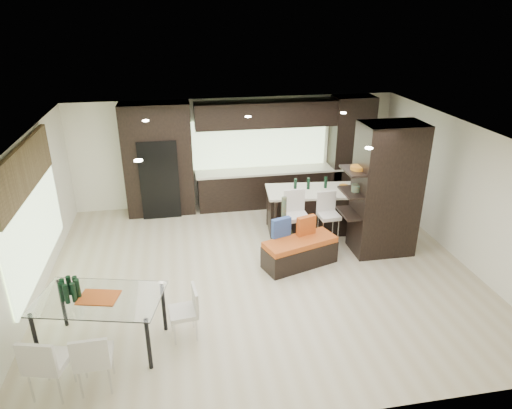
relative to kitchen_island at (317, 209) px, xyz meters
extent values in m
plane|color=#C4B696|center=(-1.58, -1.60, -0.48)|extent=(8.00, 8.00, 0.00)
cube|color=white|center=(-1.58, 1.90, 0.87)|extent=(8.00, 0.02, 2.70)
cube|color=white|center=(-5.58, -1.60, 0.87)|extent=(0.02, 7.00, 2.70)
cube|color=white|center=(2.42, -1.60, 0.87)|extent=(0.02, 7.00, 2.70)
cube|color=white|center=(-1.58, -1.60, 2.22)|extent=(8.00, 7.00, 0.02)
cube|color=#B2D199|center=(-5.54, -1.40, 0.87)|extent=(0.04, 3.20, 1.90)
cube|color=#B2D199|center=(-0.98, 1.86, 1.07)|extent=(3.40, 0.04, 1.20)
cube|color=brown|center=(-5.51, -1.40, 1.77)|extent=(0.08, 3.00, 0.80)
cube|color=white|center=(-1.58, -1.35, 2.20)|extent=(4.00, 3.00, 0.02)
cube|color=black|center=(-1.08, 1.57, 0.87)|extent=(6.80, 0.68, 2.70)
cube|color=black|center=(-3.48, 1.52, 0.47)|extent=(0.90, 0.68, 1.90)
cube|color=black|center=(1.02, -1.20, 0.87)|extent=(1.20, 0.80, 2.70)
cube|color=black|center=(0.00, 0.00, 0.00)|extent=(2.37, 1.21, 0.95)
cube|color=silver|center=(-0.70, -0.81, 0.03)|extent=(0.47, 0.47, 1.01)
cube|color=silver|center=(0.00, -0.80, -0.01)|extent=(0.44, 0.44, 0.94)
cube|color=silver|center=(0.70, -0.79, -0.04)|extent=(0.39, 0.39, 0.88)
cube|color=black|center=(-0.80, -1.49, -0.20)|extent=(1.56, 0.98, 0.56)
cube|color=white|center=(-4.29, -3.25, -0.05)|extent=(1.96, 1.40, 0.85)
cube|color=silver|center=(-4.29, -4.06, -0.05)|extent=(0.48, 0.48, 0.86)
cube|color=silver|center=(-4.84, -4.07, -0.03)|extent=(0.59, 0.59, 0.90)
cube|color=silver|center=(-3.11, -3.25, -0.09)|extent=(0.46, 0.46, 0.78)
camera|label=1|loc=(-3.02, -9.03, 4.23)|focal=32.00mm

